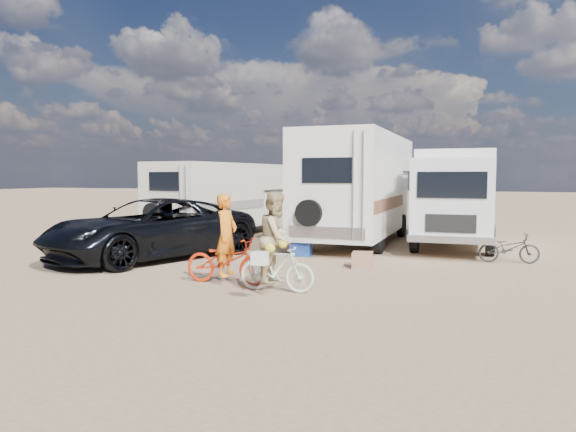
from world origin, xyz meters
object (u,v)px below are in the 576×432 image
(bike_woman, at_px, (277,268))
(box_truck, at_px, (454,198))
(bike_man, at_px, (227,261))
(rider_woman, at_px, (276,247))
(rider_man, at_px, (227,243))
(rv_left, at_px, (222,200))
(dark_suv, at_px, (151,229))
(crate, at_px, (362,260))
(bike_parked, at_px, (509,248))
(cooler, at_px, (301,248))
(rv_main, at_px, (358,190))

(bike_woman, bearing_deg, box_truck, -19.48)
(bike_man, distance_m, rider_woman, 1.38)
(bike_woman, xyz_separation_m, rider_man, (-1.26, 0.40, 0.40))
(rv_left, relative_size, bike_woman, 4.31)
(box_truck, xyz_separation_m, dark_suv, (-7.99, -5.47, -0.73))
(dark_suv, xyz_separation_m, crate, (5.87, 0.29, -0.64))
(rv_left, height_order, dark_suv, rv_left)
(bike_man, bearing_deg, box_truck, -26.89)
(rider_woman, bearing_deg, bike_woman, 91.96)
(rv_left, bearing_deg, bike_parked, -10.31)
(bike_man, bearing_deg, crate, -38.08)
(rider_man, distance_m, bike_parked, 7.64)
(bike_parked, xyz_separation_m, cooler, (-5.57, -0.50, -0.17))
(dark_suv, distance_m, bike_woman, 5.54)
(crate, bearing_deg, bike_man, -130.88)
(bike_woman, bearing_deg, crate, -18.03)
(rv_left, xyz_separation_m, bike_man, (3.82, -7.98, -0.88))
(bike_man, bearing_deg, bike_parked, -48.81)
(box_truck, xyz_separation_m, cooler, (-4.14, -3.74, -1.33))
(bike_man, height_order, crate, bike_man)
(rv_main, height_order, rider_man, rv_main)
(rider_man, bearing_deg, rv_left, 28.38)
(rider_man, bearing_deg, bike_parked, -48.81)
(rv_main, relative_size, bike_parked, 5.02)
(dark_suv, height_order, rider_man, rider_man)
(cooler, bearing_deg, rider_woman, -83.18)
(bike_man, relative_size, rider_woman, 1.05)
(box_truck, xyz_separation_m, rider_woman, (-3.29, -8.38, -0.66))
(box_truck, xyz_separation_m, bike_parked, (1.43, -3.24, -1.16))
(rv_main, bearing_deg, bike_parked, -30.23)
(box_truck, bearing_deg, bike_parked, -65.28)
(dark_suv, distance_m, bike_parked, 9.69)
(rv_left, height_order, box_truck, box_truck)
(rider_woman, height_order, cooler, rider_woman)
(rv_left, xyz_separation_m, dark_suv, (0.38, -5.47, -0.54))
(crate, bearing_deg, cooler, 144.63)
(crate, bearing_deg, rv_main, 101.72)
(rv_main, distance_m, cooler, 3.93)
(rv_main, height_order, bike_parked, rv_main)
(box_truck, distance_m, bike_woman, 9.06)
(rv_main, relative_size, crate, 15.30)
(rv_main, height_order, rider_woman, rv_main)
(rv_main, distance_m, rv_left, 5.26)
(rv_main, relative_size, rv_left, 1.13)
(rider_man, distance_m, rider_woman, 1.32)
(dark_suv, bearing_deg, bike_man, -12.26)
(rider_man, bearing_deg, crate, -38.08)
(bike_parked, bearing_deg, rider_man, 124.21)
(bike_woman, bearing_deg, dark_suv, 60.26)
(bike_man, xyz_separation_m, bike_woman, (1.26, -0.40, -0.03))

